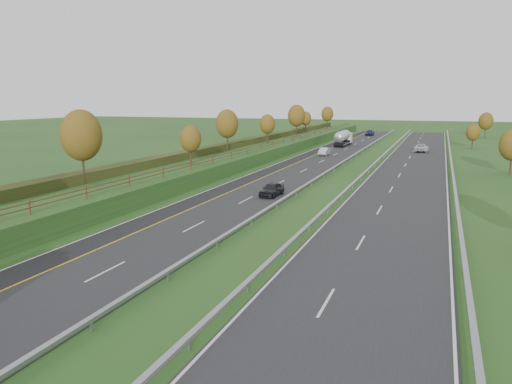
{
  "coord_description": "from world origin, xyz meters",
  "views": [
    {
      "loc": [
        20.39,
        -13.66,
        10.64
      ],
      "look_at": [
        4.67,
        28.89,
        2.2
      ],
      "focal_mm": 35.0,
      "sensor_mm": 36.0,
      "label": 1
    }
  ],
  "objects_px": {
    "car_dark_near": "(272,189)",
    "car_silver_mid": "(324,151)",
    "road_tanker": "(343,138)",
    "car_small_far": "(370,133)",
    "car_oncoming": "(421,148)"
  },
  "relations": [
    {
      "from": "road_tanker",
      "to": "car_silver_mid",
      "type": "xyz_separation_m",
      "value": [
        0.37,
        -21.91,
        -1.1
      ]
    },
    {
      "from": "car_silver_mid",
      "to": "car_small_far",
      "type": "xyz_separation_m",
      "value": [
        1.11,
        56.88,
        0.08
      ]
    },
    {
      "from": "car_dark_near",
      "to": "car_small_far",
      "type": "bearing_deg",
      "value": 93.94
    },
    {
      "from": "road_tanker",
      "to": "car_dark_near",
      "type": "bearing_deg",
      "value": -86.47
    },
    {
      "from": "car_dark_near",
      "to": "car_silver_mid",
      "type": "distance_m",
      "value": 42.74
    },
    {
      "from": "car_dark_near",
      "to": "car_oncoming",
      "type": "xyz_separation_m",
      "value": [
        13.76,
        55.92,
        0.07
      ]
    },
    {
      "from": "road_tanker",
      "to": "car_small_far",
      "type": "distance_m",
      "value": 35.02
    },
    {
      "from": "car_small_far",
      "to": "road_tanker",
      "type": "bearing_deg",
      "value": -92.82
    },
    {
      "from": "car_dark_near",
      "to": "car_small_far",
      "type": "distance_m",
      "value": 99.5
    },
    {
      "from": "road_tanker",
      "to": "car_dark_near",
      "type": "height_order",
      "value": "road_tanker"
    },
    {
      "from": "car_silver_mid",
      "to": "car_oncoming",
      "type": "relative_size",
      "value": 0.75
    },
    {
      "from": "car_small_far",
      "to": "car_oncoming",
      "type": "height_order",
      "value": "car_oncoming"
    },
    {
      "from": "car_silver_mid",
      "to": "car_small_far",
      "type": "distance_m",
      "value": 56.89
    },
    {
      "from": "road_tanker",
      "to": "car_small_far",
      "type": "height_order",
      "value": "road_tanker"
    },
    {
      "from": "road_tanker",
      "to": "car_oncoming",
      "type": "relative_size",
      "value": 1.91
    }
  ]
}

